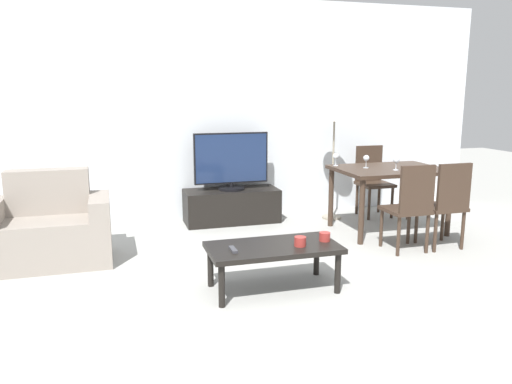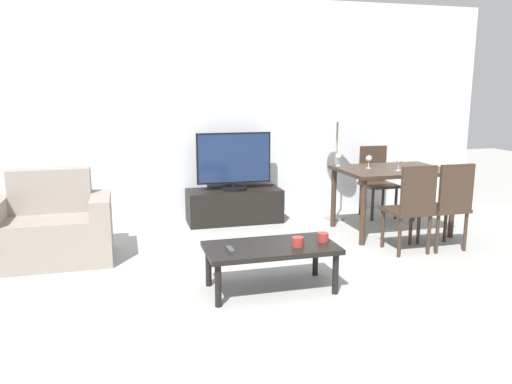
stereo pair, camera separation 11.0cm
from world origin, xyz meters
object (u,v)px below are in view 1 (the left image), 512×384
at_px(armchair, 49,230).
at_px(floor_lamp, 335,115).
at_px(cup_colored_far, 325,237).
at_px(remote_primary, 233,250).
at_px(coffee_table, 273,251).
at_px(wine_glass_right, 366,159).
at_px(cup_white_near, 300,241).
at_px(dining_chair_near_right, 446,202).
at_px(tv, 231,161).
at_px(wine_glass_left, 396,161).
at_px(wine_glass_center, 336,157).
at_px(dining_chair_near, 410,204).
at_px(dining_table, 389,176).
at_px(tv_stand, 232,206).
at_px(dining_chair_far, 372,177).

xyz_separation_m(armchair, floor_lamp, (3.24, 0.79, 0.98)).
bearing_deg(cup_colored_far, remote_primary, -177.15).
distance_m(coffee_table, wine_glass_right, 2.12).
relative_size(armchair, coffee_table, 1.05).
xyz_separation_m(coffee_table, cup_white_near, (0.20, -0.08, 0.08)).
bearing_deg(armchair, dining_chair_near_right, -9.90).
bearing_deg(tv, wine_glass_left, -33.69).
bearing_deg(armchair, coffee_table, -33.76).
bearing_deg(wine_glass_center, wine_glass_left, -45.71).
height_order(dining_chair_near, wine_glass_left, dining_chair_near).
xyz_separation_m(tv, wine_glass_right, (1.36, -0.82, 0.09)).
xyz_separation_m(wine_glass_left, wine_glass_right, (-0.23, 0.24, 0.00)).
distance_m(tv, remote_primary, 2.31).
height_order(dining_chair_near_right, floor_lamp, floor_lamp).
height_order(dining_table, remote_primary, dining_table).
relative_size(coffee_table, remote_primary, 7.03).
bearing_deg(dining_chair_near_right, cup_colored_far, -160.92).
bearing_deg(cup_colored_far, armchair, 151.67).
bearing_deg(wine_glass_center, tv, 152.97).
xyz_separation_m(armchair, wine_glass_center, (3.09, 0.40, 0.52)).
relative_size(coffee_table, floor_lamp, 0.71).
bearing_deg(dining_table, cup_colored_far, -136.60).
distance_m(coffee_table, dining_chair_near, 1.70).
xyz_separation_m(cup_colored_far, wine_glass_center, (0.85, 1.61, 0.43)).
xyz_separation_m(armchair, cup_colored_far, (2.24, -1.21, 0.10)).
distance_m(dining_chair_near, remote_primary, 2.03).
xyz_separation_m(coffee_table, floor_lamp, (1.44, 2.00, 0.97)).
xyz_separation_m(dining_chair_near_right, wine_glass_left, (-0.24, 0.57, 0.35)).
height_order(tv, dining_chair_near_right, tv).
bearing_deg(tv_stand, armchair, -153.90).
xyz_separation_m(cup_white_near, wine_glass_right, (1.35, 1.43, 0.43)).
bearing_deg(tv, dining_chair_near_right, -41.70).
xyz_separation_m(dining_chair_near, wine_glass_center, (-0.31, 1.07, 0.35)).
xyz_separation_m(dining_chair_near_right, cup_colored_far, (-1.57, -0.54, -0.08)).
bearing_deg(wine_glass_center, coffee_table, -128.85).
height_order(armchair, cup_colored_far, armchair).
height_order(dining_table, wine_glass_right, wine_glass_right).
distance_m(tv, dining_table, 1.86).
distance_m(coffee_table, dining_chair_far, 2.87).
relative_size(cup_colored_far, wine_glass_right, 0.62).
height_order(armchair, coffee_table, armchair).
bearing_deg(tv_stand, coffee_table, -94.80).
height_order(armchair, dining_chair_near, dining_chair_near).
distance_m(dining_table, dining_chair_near_right, 0.79).
bearing_deg(wine_glass_right, wine_glass_center, 135.07).
xyz_separation_m(tv_stand, dining_chair_far, (1.84, -0.14, 0.29)).
xyz_separation_m(tv_stand, wine_glass_center, (1.11, -0.57, 0.63)).
bearing_deg(cup_white_near, tv, 90.43).
height_order(dining_chair_near_right, wine_glass_left, dining_chair_near_right).
height_order(floor_lamp, cup_white_near, floor_lamp).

